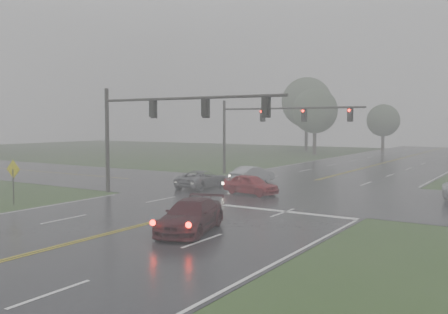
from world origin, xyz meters
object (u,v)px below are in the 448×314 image
Objects in this scene: sedan_silver at (252,183)px; car_grey at (202,188)px; signal_gantry_far at (264,122)px; sedan_maroon at (191,232)px; signal_gantry_near at (155,119)px; sedan_red at (251,195)px.

car_grey is (-1.80, -4.97, 0.00)m from sedan_silver.
sedan_maroon is at bearing -69.97° from signal_gantry_far.
signal_gantry_far is at bearing 93.94° from sedan_maroon.
signal_gantry_near is at bearing 88.69° from car_grey.
signal_gantry_far reaches higher than car_grey.
sedan_maroon is 12.68m from signal_gantry_near.
sedan_red is 8.68m from signal_gantry_near.
sedan_maroon is at bearing 121.35° from car_grey.
sedan_red is 13.53m from signal_gantry_far.
sedan_silver is 0.30× the size of signal_gantry_far.
sedan_maroon reaches higher than car_grey.
sedan_maroon is 1.21× the size of sedan_silver.
sedan_silver is at bearing -111.72° from car_grey.
car_grey is (-8.65, 13.24, 0.00)m from sedan_maroon.
car_grey is 0.34× the size of signal_gantry_far.
signal_gantry_near is 1.02× the size of signal_gantry_far.
sedan_maroon reaches higher than sedan_red.
sedan_silver is at bearing 94.54° from sedan_maroon.
sedan_red is (-3.63, 12.22, 0.00)m from sedan_maroon.
signal_gantry_far is (-1.77, 5.46, 5.21)m from sedan_silver.
car_grey is 11.65m from signal_gantry_far.
signal_gantry_near reaches higher than sedan_silver.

